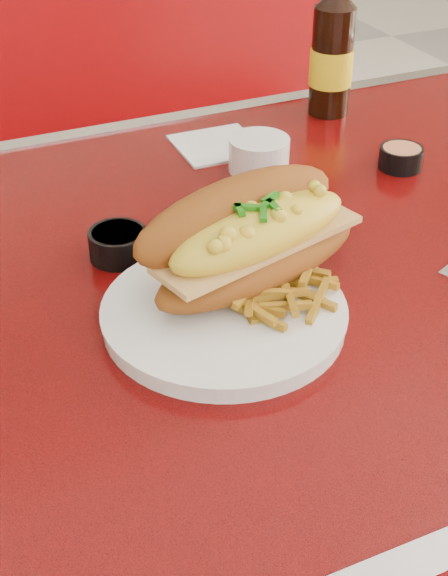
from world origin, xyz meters
name	(u,v)px	position (x,y,z in m)	size (l,w,h in m)	color
diner_table	(314,351)	(0.00, 0.00, 0.61)	(1.23, 0.83, 0.77)	#B60C0B
booth_bench_far	(126,254)	(0.00, 0.81, 0.29)	(1.20, 0.51, 0.90)	maroon
dinner_plate	(224,314)	(-0.17, -0.09, 0.78)	(0.28, 0.28, 0.02)	white
mac_hoagie	(251,235)	(-0.12, -0.05, 0.83)	(0.27, 0.18, 0.11)	#934D17
fries_pile	(280,285)	(-0.11, -0.10, 0.80)	(0.09, 0.09, 0.03)	gold
fork	(236,269)	(-0.13, -0.04, 0.79)	(0.03, 0.14, 0.00)	silver
gravy_ramekin	(259,153)	(0.01, 0.19, 0.79)	(0.10, 0.10, 0.04)	white
sauce_cup_left	(118,243)	(-0.22, 0.06, 0.79)	(0.07, 0.07, 0.03)	black
sauce_cup_right	(401,157)	(0.19, 0.12, 0.79)	(0.08, 0.08, 0.03)	black
beer_bottle	(332,51)	(0.19, 0.32, 0.86)	(0.08, 0.08, 0.25)	black
paper_napkin	(217,145)	(-0.01, 0.28, 0.77)	(0.11, 0.11, 0.00)	white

